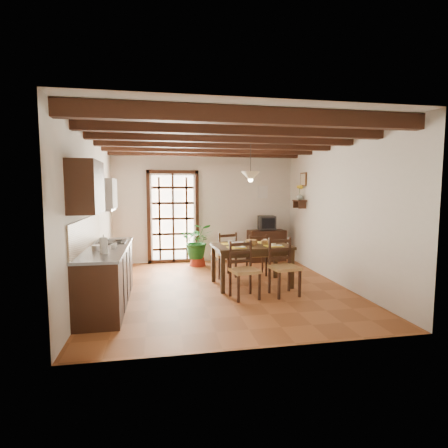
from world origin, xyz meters
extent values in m
plane|color=brown|center=(0.00, 0.00, 0.00)|extent=(5.00, 5.00, 0.00)
cube|color=silver|center=(0.00, 2.50, 1.40)|extent=(4.50, 0.02, 2.80)
cube|color=silver|center=(0.00, -2.50, 1.40)|extent=(4.50, 0.02, 2.80)
cube|color=silver|center=(-2.25, 0.00, 1.40)|extent=(0.02, 5.00, 2.80)
cube|color=silver|center=(2.25, 0.00, 1.40)|extent=(0.02, 5.00, 2.80)
cube|color=white|center=(0.00, 0.00, 2.80)|extent=(4.50, 5.00, 0.02)
cube|color=black|center=(0.00, -2.10, 2.69)|extent=(4.50, 0.14, 0.20)
cube|color=black|center=(0.00, -1.26, 2.69)|extent=(4.50, 0.14, 0.20)
cube|color=black|center=(0.00, -0.42, 2.69)|extent=(4.50, 0.14, 0.20)
cube|color=black|center=(0.00, 0.42, 2.69)|extent=(4.50, 0.14, 0.20)
cube|color=black|center=(0.00, 1.26, 2.69)|extent=(4.50, 0.14, 0.20)
cube|color=black|center=(0.00, 2.10, 2.69)|extent=(4.50, 0.14, 0.20)
cube|color=white|center=(-0.80, 2.49, 1.10)|extent=(1.01, 0.02, 2.11)
cube|color=black|center=(-0.80, 2.44, 2.24)|extent=(1.26, 0.10, 0.08)
cube|color=black|center=(-1.39, 2.44, 1.10)|extent=(0.08, 0.10, 2.28)
cube|color=black|center=(-0.21, 2.44, 1.10)|extent=(0.08, 0.10, 2.28)
cube|color=black|center=(-0.80, 2.42, 1.10)|extent=(1.01, 0.03, 2.02)
cube|color=black|center=(-1.95, -0.60, 0.44)|extent=(0.60, 2.20, 0.88)
cube|color=slate|center=(-1.95, -0.60, 0.90)|extent=(0.64, 2.25, 0.04)
cube|color=tan|center=(-2.23, -0.60, 1.13)|extent=(0.02, 2.20, 0.50)
cube|color=black|center=(-2.08, -1.30, 1.85)|extent=(0.35, 0.80, 0.70)
cube|color=white|center=(-2.05, -0.05, 1.75)|extent=(0.38, 0.60, 0.50)
cube|color=silver|center=(-2.05, -0.05, 1.48)|extent=(0.32, 0.55, 0.04)
cube|color=black|center=(-1.95, -0.05, 0.93)|extent=(0.50, 0.55, 0.02)
cylinder|color=white|center=(-1.90, -1.15, 1.03)|extent=(0.11, 0.11, 0.24)
cylinder|color=silver|center=(-2.05, -0.85, 0.95)|extent=(0.14, 0.14, 0.10)
cube|color=#322010|center=(0.57, 0.10, 0.75)|extent=(1.47, 0.99, 0.05)
cube|color=#322010|center=(0.57, 0.10, 0.67)|extent=(1.33, 0.89, 0.10)
cube|color=#322010|center=(1.20, 0.54, 0.36)|extent=(0.08, 0.08, 0.72)
cube|color=#322010|center=(-0.10, 0.47, 0.36)|extent=(0.08, 0.08, 0.72)
cube|color=#322010|center=(1.24, -0.26, 0.36)|extent=(0.08, 0.08, 0.72)
cube|color=#322010|center=(-0.06, -0.33, 0.36)|extent=(0.08, 0.08, 0.72)
cube|color=#A77C47|center=(0.26, -0.66, 0.47)|extent=(0.51, 0.49, 0.05)
cube|color=black|center=(0.22, -0.48, 0.71)|extent=(0.44, 0.12, 0.48)
cube|color=black|center=(0.26, -0.66, 0.23)|extent=(0.48, 0.47, 0.47)
cube|color=#A77C47|center=(0.97, -0.62, 0.48)|extent=(0.51, 0.49, 0.05)
cube|color=black|center=(0.94, -0.44, 0.73)|extent=(0.45, 0.10, 0.50)
cube|color=black|center=(0.97, -0.62, 0.24)|extent=(0.49, 0.47, 0.48)
cube|color=#A77C47|center=(0.18, 0.83, 0.47)|extent=(0.53, 0.52, 0.05)
cube|color=black|center=(0.22, 0.66, 0.71)|extent=(0.43, 0.15, 0.48)
cube|color=black|center=(0.18, 0.83, 0.23)|extent=(0.51, 0.49, 0.47)
cube|color=#A77C47|center=(0.89, 0.87, 0.44)|extent=(0.43, 0.41, 0.05)
cube|color=black|center=(0.88, 0.70, 0.66)|extent=(0.41, 0.06, 0.45)
cube|color=black|center=(0.89, 0.87, 0.22)|extent=(0.41, 0.39, 0.44)
cube|color=yellow|center=(0.22, -0.12, 0.79)|extent=(0.33, 0.24, 0.01)
cube|color=yellow|center=(0.93, -0.12, 0.79)|extent=(0.33, 0.24, 0.01)
cube|color=yellow|center=(0.22, 0.33, 0.79)|extent=(0.33, 0.24, 0.01)
cube|color=yellow|center=(0.93, 0.33, 0.79)|extent=(0.33, 0.24, 0.01)
cylinder|color=olive|center=(0.57, 0.10, 0.84)|extent=(0.22, 0.22, 0.09)
imported|color=white|center=(0.31, 0.14, 0.80)|extent=(0.28, 0.28, 0.05)
cube|color=black|center=(1.53, 2.23, 0.39)|extent=(0.95, 0.47, 0.79)
cube|color=black|center=(1.53, 2.23, 0.98)|extent=(0.43, 0.39, 0.34)
cube|color=black|center=(1.53, 2.04, 0.98)|extent=(0.33, 0.05, 0.26)
cube|color=white|center=(1.50, 2.48, 1.75)|extent=(0.25, 0.03, 0.32)
cone|color=maroon|center=(-0.25, 1.98, 0.11)|extent=(0.40, 0.40, 0.24)
imported|color=#144C19|center=(-0.25, 1.98, 0.57)|extent=(2.13, 1.88, 2.17)
cube|color=black|center=(2.14, 1.60, 1.55)|extent=(0.20, 0.42, 0.03)
cube|color=black|center=(2.14, 1.43, 1.46)|extent=(0.18, 0.03, 0.18)
cube|color=black|center=(2.14, 1.77, 1.46)|extent=(0.18, 0.03, 0.18)
imported|color=#B2BFB2|center=(2.14, 1.60, 1.65)|extent=(0.15, 0.15, 0.15)
sphere|color=yellow|center=(2.14, 1.60, 1.86)|extent=(0.14, 0.14, 0.14)
cylinder|color=#144C19|center=(2.14, 1.60, 1.71)|extent=(0.01, 0.01, 0.28)
cube|color=brown|center=(2.23, 1.60, 2.05)|extent=(0.03, 0.32, 0.32)
cube|color=#C3B292|center=(2.21, 1.60, 2.05)|extent=(0.01, 0.26, 0.26)
cylinder|color=black|center=(0.57, 0.20, 2.45)|extent=(0.01, 0.01, 0.70)
cone|color=#FFF7CD|center=(0.57, 0.20, 2.08)|extent=(0.36, 0.36, 0.14)
sphere|color=#FFD88C|center=(0.57, 0.20, 2.00)|extent=(0.09, 0.09, 0.09)
camera|label=1|loc=(-1.11, -6.21, 1.83)|focal=28.00mm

